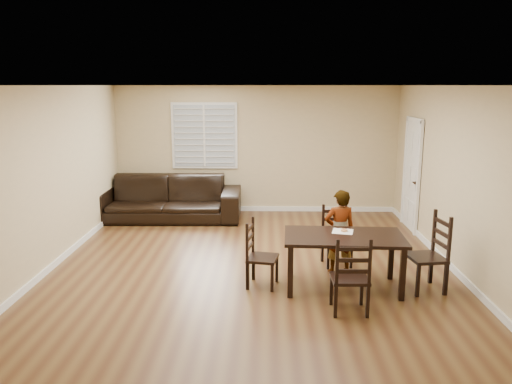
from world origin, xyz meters
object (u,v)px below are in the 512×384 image
(chair_near, at_px, (335,237))
(chair_left, at_px, (255,256))
(sofa, at_px, (166,198))
(chair_far, at_px, (351,281))
(child, at_px, (340,232))
(dining_table, at_px, (344,242))
(chair_right, at_px, (435,255))
(donut, at_px, (344,230))

(chair_near, relative_size, chair_left, 0.99)
(sofa, bearing_deg, chair_left, -61.88)
(chair_far, bearing_deg, child, -93.23)
(child, bearing_deg, dining_table, 77.91)
(chair_left, bearing_deg, chair_right, -81.04)
(chair_near, relative_size, chair_far, 0.94)
(chair_near, bearing_deg, donut, -98.38)
(chair_far, xyz_separation_m, child, (0.05, 1.41, 0.18))
(chair_right, bearing_deg, dining_table, -100.31)
(chair_near, xyz_separation_m, chair_left, (-1.22, -0.93, 0.00))
(chair_near, distance_m, child, 0.47)
(chair_left, xyz_separation_m, chair_right, (2.41, -0.10, 0.06))
(chair_left, height_order, child, child)
(chair_left, distance_m, donut, 1.28)
(chair_far, height_order, child, child)
(dining_table, bearing_deg, child, 90.00)
(dining_table, xyz_separation_m, donut, (0.03, 0.18, 0.11))
(chair_far, relative_size, child, 0.78)
(chair_near, relative_size, child, 0.74)
(chair_right, bearing_deg, chair_far, -65.87)
(donut, bearing_deg, chair_right, -9.78)
(child, bearing_deg, chair_far, 78.20)
(chair_near, bearing_deg, child, -98.35)
(chair_near, xyz_separation_m, chair_far, (-0.05, -1.84, 0.03))
(donut, relative_size, sofa, 0.03)
(chair_near, xyz_separation_m, chair_right, (1.19, -1.03, 0.06))
(chair_far, relative_size, chair_right, 0.92)
(chair_near, distance_m, chair_far, 1.84)
(dining_table, relative_size, chair_left, 1.75)
(chair_right, height_order, sofa, chair_right)
(chair_far, bearing_deg, sofa, -55.85)
(chair_right, relative_size, sofa, 0.35)
(child, bearing_deg, chair_right, 143.61)
(donut, bearing_deg, sofa, 133.13)
(dining_table, bearing_deg, donut, 83.66)
(dining_table, relative_size, child, 1.30)
(child, height_order, donut, child)
(chair_right, distance_m, donut, 1.24)
(dining_table, height_order, donut, donut)
(chair_far, bearing_deg, chair_left, -38.91)
(chair_far, xyz_separation_m, chair_right, (1.24, 0.81, 0.04))
(chair_near, height_order, sofa, chair_near)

